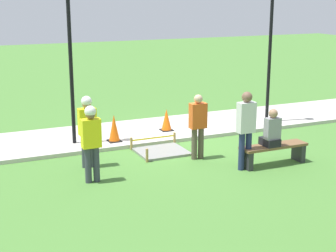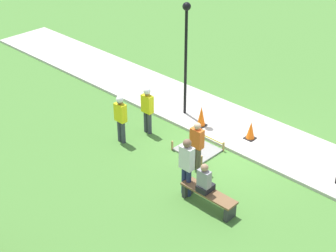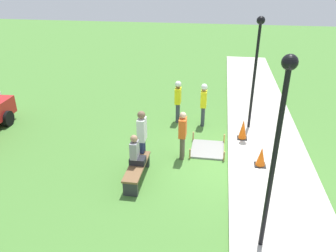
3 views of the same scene
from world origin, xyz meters
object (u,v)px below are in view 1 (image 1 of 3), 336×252
object	(u,v)px
person_seated_on_bench	(272,132)
bystander_in_gray_shirt	(246,126)
traffic_cone_near_patch	(166,120)
park_bench	(273,151)
traffic_cone_far_patch	(114,128)
lamppost_far	(271,33)
lamppost_near	(70,43)
worker_assistant	(87,126)
bystander_in_orange_shirt	(198,123)
worker_supervisor	(91,138)

from	to	relation	value
person_seated_on_bench	bystander_in_gray_shirt	xyz separation A→B (m)	(0.68, -0.04, 0.20)
traffic_cone_near_patch	park_bench	distance (m)	3.74
traffic_cone_near_patch	traffic_cone_far_patch	distance (m)	1.79
traffic_cone_near_patch	person_seated_on_bench	world-z (taller)	person_seated_on_bench
traffic_cone_near_patch	lamppost_far	size ratio (longest dim) A/B	0.15
lamppost_far	park_bench	bearing A→B (deg)	57.54
traffic_cone_near_patch	lamppost_near	xyz separation A→B (m)	(2.74, 0.18, 2.32)
park_bench	lamppost_far	xyz separation A→B (m)	(-2.08, -3.27, 2.45)
worker_assistant	bystander_in_orange_shirt	bearing A→B (deg)	169.23
worker_supervisor	lamppost_far	bearing A→B (deg)	-157.16
traffic_cone_near_patch	bystander_in_gray_shirt	xyz separation A→B (m)	(-0.38, 3.57, 0.63)
worker_supervisor	park_bench	bearing A→B (deg)	171.68
traffic_cone_near_patch	bystander_in_gray_shirt	distance (m)	3.64
person_seated_on_bench	lamppost_far	xyz separation A→B (m)	(-2.20, -3.32, 1.96)
traffic_cone_near_patch	worker_assistant	bearing A→B (deg)	34.16
bystander_in_gray_shirt	lamppost_far	distance (m)	4.71
park_bench	bystander_in_gray_shirt	size ratio (longest dim) A/B	0.92
person_seated_on_bench	traffic_cone_near_patch	bearing A→B (deg)	-73.66
worker_assistant	lamppost_near	distance (m)	2.47
lamppost_far	person_seated_on_bench	bearing A→B (deg)	56.49
park_bench	worker_supervisor	bearing A→B (deg)	-8.32
worker_supervisor	lamppost_far	distance (m)	7.07
worker_assistant	traffic_cone_near_patch	bearing A→B (deg)	-145.84
person_seated_on_bench	lamppost_far	distance (m)	4.44
lamppost_near	worker_assistant	bearing A→B (deg)	86.65
bystander_in_orange_shirt	lamppost_near	distance (m)	3.82
traffic_cone_far_patch	person_seated_on_bench	bearing A→B (deg)	131.56
bystander_in_orange_shirt	worker_supervisor	bearing A→B (deg)	10.43
worker_supervisor	worker_assistant	bearing A→B (deg)	-101.15
person_seated_on_bench	lamppost_near	distance (m)	5.45
bystander_in_gray_shirt	lamppost_near	distance (m)	4.91
person_seated_on_bench	bystander_in_orange_shirt	bearing A→B (deg)	-42.14
traffic_cone_far_patch	lamppost_near	size ratio (longest dim) A/B	0.18
traffic_cone_near_patch	bystander_in_orange_shirt	size ratio (longest dim) A/B	0.39
person_seated_on_bench	bystander_in_orange_shirt	xyz separation A→B (m)	(1.30, -1.18, 0.06)
lamppost_near	traffic_cone_far_patch	bearing A→B (deg)	164.34
worker_supervisor	bystander_in_orange_shirt	bearing A→B (deg)	-169.57
park_bench	traffic_cone_near_patch	bearing A→B (deg)	-71.71
park_bench	bystander_in_orange_shirt	bearing A→B (deg)	-38.47
lamppost_far	bystander_in_gray_shirt	bearing A→B (deg)	48.75
bystander_in_orange_shirt	lamppost_far	xyz separation A→B (m)	(-3.50, -2.14, 1.90)
traffic_cone_near_patch	lamppost_near	size ratio (longest dim) A/B	0.15
traffic_cone_far_patch	bystander_in_gray_shirt	size ratio (longest dim) A/B	0.40
worker_assistant	bystander_in_gray_shirt	xyz separation A→B (m)	(-3.22, 1.64, 0.05)
lamppost_near	lamppost_far	xyz separation A→B (m)	(-5.99, 0.11, 0.06)
worker_assistant	lamppost_far	distance (m)	6.57
lamppost_far	bystander_in_orange_shirt	bearing A→B (deg)	31.40
traffic_cone_near_patch	worker_supervisor	distance (m)	4.27
person_seated_on_bench	worker_assistant	size ratio (longest dim) A/B	0.53
worker_assistant	lamppost_far	size ratio (longest dim) A/B	0.41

